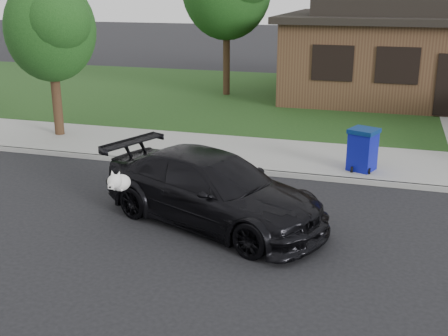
% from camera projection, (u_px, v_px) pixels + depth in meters
% --- Properties ---
extents(ground, '(120.00, 120.00, 0.00)m').
position_uv_depth(ground, '(262.00, 236.00, 10.35)').
color(ground, black).
rests_on(ground, ground).
extents(sidewalk, '(60.00, 3.00, 0.12)m').
position_uv_depth(sidewalk, '(304.00, 158.00, 14.89)').
color(sidewalk, gray).
rests_on(sidewalk, ground).
extents(curb, '(60.00, 0.12, 0.12)m').
position_uv_depth(curb, '(294.00, 175.00, 13.52)').
color(curb, gray).
rests_on(curb, ground).
extents(lawn, '(60.00, 13.00, 0.13)m').
position_uv_depth(lawn, '(335.00, 102.00, 22.18)').
color(lawn, '#193814').
rests_on(lawn, ground).
extents(sedan, '(5.07, 3.49, 1.36)m').
position_uv_depth(sedan, '(212.00, 189.00, 10.77)').
color(sedan, black).
rests_on(sedan, ground).
extents(recycling_bin, '(0.80, 0.80, 1.03)m').
position_uv_depth(recycling_bin, '(363.00, 149.00, 13.58)').
color(recycling_bin, '#0C128D').
rests_on(recycling_bin, sidewalk).
extents(house, '(12.60, 8.60, 4.65)m').
position_uv_depth(house, '(446.00, 47.00, 22.28)').
color(house, '#422B1C').
rests_on(house, ground).
extents(tree_2, '(2.73, 2.60, 4.59)m').
position_uv_depth(tree_2, '(52.00, 28.00, 16.01)').
color(tree_2, '#332114').
rests_on(tree_2, ground).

